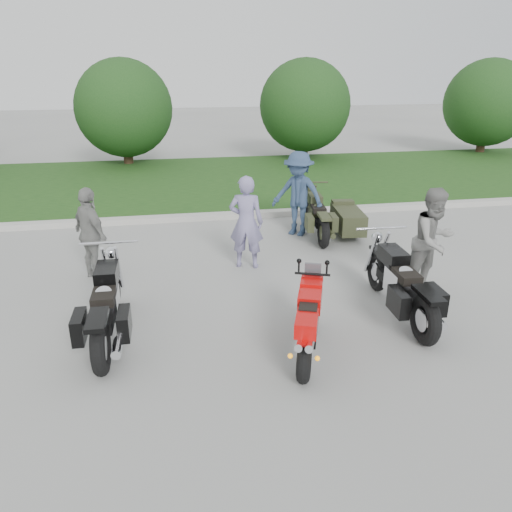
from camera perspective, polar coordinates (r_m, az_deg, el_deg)
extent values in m
plane|color=#A2A29C|center=(7.65, 2.88, -8.71)|extent=(80.00, 80.00, 0.00)
cube|color=#B1AEA7|center=(13.09, -2.97, 4.65)|extent=(60.00, 0.30, 0.15)
cube|color=#325B1F|center=(17.08, -4.78, 8.56)|extent=(60.00, 8.00, 0.14)
cylinder|color=#3F2B1C|center=(20.25, -14.44, 11.52)|extent=(0.36, 0.36, 1.20)
sphere|color=#183C16|center=(20.06, -14.87, 16.01)|extent=(3.60, 3.60, 3.60)
cylinder|color=#3F2B1C|center=(20.95, 5.45, 12.38)|extent=(0.36, 0.36, 1.20)
sphere|color=#183C16|center=(20.76, 5.61, 16.75)|extent=(3.60, 3.60, 3.60)
cylinder|color=#3F2B1C|center=(24.32, 24.36, 11.88)|extent=(0.36, 0.36, 1.20)
sphere|color=#183C16|center=(24.16, 24.96, 15.60)|extent=(3.60, 3.60, 3.60)
torus|color=black|center=(6.48, 5.52, -11.92)|extent=(0.36, 0.60, 0.57)
torus|color=black|center=(7.63, 6.28, -6.51)|extent=(0.29, 0.56, 0.55)
cube|color=black|center=(6.90, 5.98, -7.57)|extent=(0.52, 0.87, 0.32)
cube|color=#C40907|center=(6.97, 6.18, -4.94)|extent=(0.47, 0.58, 0.24)
cube|color=#C40907|center=(6.43, 5.80, -7.68)|extent=(0.43, 0.57, 0.20)
cube|color=black|center=(6.66, 6.01, -5.90)|extent=(0.33, 0.38, 0.09)
cube|color=#C40907|center=(7.29, 6.34, -4.02)|extent=(0.42, 0.45, 0.37)
cylinder|color=silver|center=(6.28, 4.99, -9.95)|extent=(0.24, 0.44, 0.20)
cylinder|color=silver|center=(6.28, 6.18, -10.03)|extent=(0.24, 0.44, 0.20)
torus|color=black|center=(6.86, -17.33, -9.93)|extent=(0.20, 0.76, 0.76)
torus|color=black|center=(8.49, -15.91, -3.65)|extent=(0.14, 0.72, 0.72)
cube|color=black|center=(7.62, -16.62, -5.79)|extent=(0.26, 1.34, 0.16)
cube|color=silver|center=(7.58, -16.69, -5.18)|extent=(0.34, 0.51, 0.39)
cube|color=black|center=(7.75, -16.68, -2.01)|extent=(0.32, 0.62, 0.25)
cube|color=black|center=(7.34, -16.99, -4.35)|extent=(0.32, 0.56, 0.13)
cube|color=black|center=(6.66, -17.71, -6.96)|extent=(0.25, 0.62, 0.07)
cylinder|color=silver|center=(7.32, -15.23, -8.18)|extent=(0.12, 1.23, 0.11)
torus|color=black|center=(7.59, 18.77, -6.93)|extent=(0.21, 0.76, 0.76)
torus|color=black|center=(9.10, 13.66, -1.72)|extent=(0.15, 0.72, 0.71)
cube|color=black|center=(8.28, 16.05, -3.47)|extent=(0.28, 1.35, 0.16)
cube|color=silver|center=(8.25, 16.11, -2.90)|extent=(0.35, 0.51, 0.39)
cube|color=black|center=(8.41, 15.41, -0.04)|extent=(0.33, 0.62, 0.25)
cube|color=black|center=(8.03, 16.73, -2.07)|extent=(0.33, 0.57, 0.13)
cube|color=black|center=(7.41, 19.14, -4.19)|extent=(0.26, 0.62, 0.07)
cylinder|color=silver|center=(8.12, 18.34, -5.49)|extent=(0.14, 1.23, 0.11)
torus|color=black|center=(10.97, 7.72, 2.66)|extent=(0.25, 0.71, 0.70)
torus|color=black|center=(12.56, 6.19, 5.04)|extent=(0.19, 0.67, 0.66)
cube|color=black|center=(11.74, 6.93, 4.36)|extent=(0.35, 1.25, 0.14)
cube|color=#323720|center=(11.71, 6.94, 4.75)|extent=(0.35, 0.49, 0.36)
cube|color=#323720|center=(11.93, 6.73, 6.49)|extent=(0.34, 0.59, 0.23)
cube|color=black|center=(11.52, 7.13, 5.41)|extent=(0.34, 0.54, 0.12)
cube|color=#323720|center=(10.86, 7.82, 4.50)|extent=(0.28, 0.59, 0.06)
cylinder|color=#323720|center=(11.48, 8.13, 3.16)|extent=(0.22, 1.13, 0.10)
cube|color=#323720|center=(11.80, 10.45, 4.15)|extent=(0.70, 1.39, 0.46)
torus|color=black|center=(11.91, 11.61, 3.60)|extent=(0.18, 0.58, 0.57)
imported|color=#837CA9|center=(9.69, -1.13, 3.87)|extent=(0.77, 0.62, 1.84)
imported|color=gray|center=(9.17, 19.60, 1.66)|extent=(1.09, 0.98, 1.86)
imported|color=navy|center=(11.62, 4.83, 7.07)|extent=(1.44, 1.35, 1.95)
imported|color=gray|center=(9.64, -18.34, 2.38)|extent=(0.94, 1.08, 1.74)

